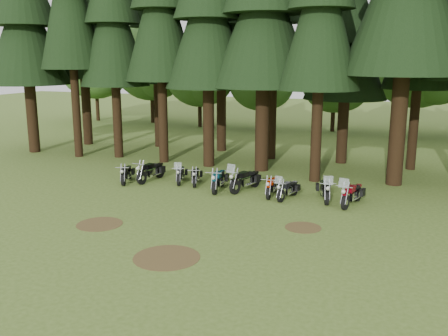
% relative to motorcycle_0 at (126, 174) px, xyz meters
% --- Properties ---
extents(ground, '(120.00, 120.00, 0.00)m').
position_rel_motorcycle_0_xyz_m(ground, '(5.64, -4.16, -0.43)').
color(ground, '#446120').
rests_on(ground, ground).
extents(pine_front_0, '(5.49, 5.49, 16.17)m').
position_rel_motorcycle_0_xyz_m(pine_front_0, '(-10.57, 5.12, 9.25)').
color(pine_front_0, black).
rests_on(pine_front_0, ground).
extents(pine_front_2, '(4.32, 4.32, 16.22)m').
position_rel_motorcycle_0_xyz_m(pine_front_2, '(-4.14, 5.66, 9.28)').
color(pine_front_2, black).
rests_on(pine_front_2, ground).
extents(pine_back_0, '(5.00, 5.00, 17.21)m').
position_rel_motorcycle_0_xyz_m(pine_back_0, '(-9.04, 9.09, 9.88)').
color(pine_back_0, black).
rests_on(pine_back_0, ground).
extents(pine_back_1, '(4.52, 4.52, 16.22)m').
position_rel_motorcycle_0_xyz_m(pine_back_1, '(-3.62, 10.18, 9.28)').
color(pine_back_1, black).
rests_on(pine_back_1, ground).
extents(pine_back_2, '(4.85, 4.85, 16.30)m').
position_rel_motorcycle_0_xyz_m(pine_back_2, '(1.26, 10.24, 9.33)').
color(pine_back_2, black).
rests_on(pine_back_2, ground).
extents(pine_back_3, '(4.35, 4.35, 16.20)m').
position_rel_motorcycle_0_xyz_m(pine_back_3, '(5.27, 8.78, 9.27)').
color(pine_back_3, black).
rests_on(pine_back_3, ground).
extents(pine_back_4, '(4.94, 4.94, 13.78)m').
position_rel_motorcycle_0_xyz_m(pine_back_4, '(9.68, 9.08, 7.82)').
color(pine_back_4, black).
rests_on(pine_back_4, ground).
extents(decid_0, '(8.00, 7.78, 10.00)m').
position_rel_motorcycle_0_xyz_m(decid_0, '(-16.46, 21.10, 5.47)').
color(decid_0, black).
rests_on(decid_0, ground).
extents(decid_1, '(7.91, 7.69, 9.88)m').
position_rel_motorcycle_0_xyz_m(decid_1, '(-10.35, 21.60, 5.40)').
color(decid_1, black).
rests_on(decid_1, ground).
extents(decid_2, '(6.72, 6.53, 8.40)m').
position_rel_motorcycle_0_xyz_m(decid_2, '(-4.80, 20.62, 4.52)').
color(decid_2, black).
rests_on(decid_2, ground).
extents(decid_3, '(6.12, 5.95, 7.65)m').
position_rel_motorcycle_0_xyz_m(decid_3, '(0.93, 20.97, 4.08)').
color(decid_3, black).
rests_on(decid_3, ground).
extents(decid_4, '(5.93, 5.76, 7.41)m').
position_rel_motorcycle_0_xyz_m(decid_4, '(7.22, 22.16, 3.94)').
color(decid_4, black).
rests_on(decid_4, ground).
extents(decid_5, '(8.45, 8.21, 10.56)m').
position_rel_motorcycle_0_xyz_m(decid_5, '(13.93, 21.55, 5.80)').
color(decid_5, black).
rests_on(decid_5, ground).
extents(dirt_patch_0, '(1.80, 1.80, 0.01)m').
position_rel_motorcycle_0_xyz_m(dirt_patch_0, '(2.64, -6.16, -0.43)').
color(dirt_patch_0, '#4C3D1E').
rests_on(dirt_patch_0, ground).
extents(dirt_patch_1, '(1.40, 1.40, 0.01)m').
position_rel_motorcycle_0_xyz_m(dirt_patch_1, '(10.14, -3.66, -0.43)').
color(dirt_patch_1, '#4C3D1E').
rests_on(dirt_patch_1, ground).
extents(dirt_patch_2, '(2.20, 2.20, 0.01)m').
position_rel_motorcycle_0_xyz_m(dirt_patch_2, '(6.64, -8.16, -0.43)').
color(dirt_patch_2, '#4C3D1E').
rests_on(dirt_patch_2, ground).
extents(motorcycle_0, '(0.84, 1.99, 0.84)m').
position_rel_motorcycle_0_xyz_m(motorcycle_0, '(0.00, 0.00, 0.00)').
color(motorcycle_0, black).
rests_on(motorcycle_0, ground).
extents(motorcycle_1, '(0.42, 2.33, 0.95)m').
position_rel_motorcycle_0_xyz_m(motorcycle_1, '(1.06, 0.71, 0.05)').
color(motorcycle_1, black).
rests_on(motorcycle_1, ground).
extents(motorcycle_2, '(0.88, 1.97, 1.26)m').
position_rel_motorcycle_0_xyz_m(motorcycle_2, '(2.64, 0.98, -0.01)').
color(motorcycle_2, black).
rests_on(motorcycle_2, ground).
extents(motorcycle_3, '(0.75, 1.89, 0.79)m').
position_rel_motorcycle_0_xyz_m(motorcycle_3, '(3.54, 0.93, -0.03)').
color(motorcycle_3, black).
rests_on(motorcycle_3, ground).
extents(motorcycle_4, '(0.52, 2.33, 0.95)m').
position_rel_motorcycle_0_xyz_m(motorcycle_4, '(5.07, 0.26, 0.05)').
color(motorcycle_4, black).
rests_on(motorcycle_4, ground).
extents(motorcycle_5, '(0.98, 2.38, 1.52)m').
position_rel_motorcycle_0_xyz_m(motorcycle_5, '(6.30, 0.65, 0.08)').
color(motorcycle_5, black).
rests_on(motorcycle_5, ground).
extents(motorcycle_6, '(0.35, 2.06, 0.84)m').
position_rel_motorcycle_0_xyz_m(motorcycle_6, '(7.76, 0.29, -0.00)').
color(motorcycle_6, black).
rests_on(motorcycle_6, ground).
extents(motorcycle_7, '(0.67, 2.00, 1.26)m').
position_rel_motorcycle_0_xyz_m(motorcycle_7, '(8.60, 0.02, -0.01)').
color(motorcycle_7, black).
rests_on(motorcycle_7, ground).
extents(motorcycle_8, '(0.91, 2.18, 1.39)m').
position_rel_motorcycle_0_xyz_m(motorcycle_8, '(10.22, 0.37, 0.03)').
color(motorcycle_8, black).
rests_on(motorcycle_8, ground).
extents(motorcycle_9, '(0.78, 2.29, 1.44)m').
position_rel_motorcycle_0_xyz_m(motorcycle_9, '(11.47, 0.00, 0.05)').
color(motorcycle_9, black).
rests_on(motorcycle_9, ground).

